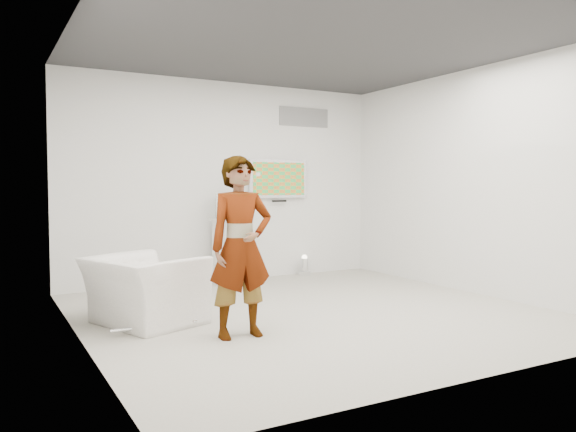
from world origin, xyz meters
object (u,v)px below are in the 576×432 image
Objects in this scene: person at (241,247)px; pedestal at (231,251)px; armchair at (144,290)px; floor_uplight at (304,266)px; tv at (278,179)px.

person is 2.98m from pedestal.
person reaches higher than armchair.
pedestal is (1.75, 1.82, 0.13)m from armchair.
pedestal reaches higher than armchair.
floor_uplight is (1.33, 0.13, -0.32)m from pedestal.
pedestal is at bearing -174.19° from floor_uplight.
person is (-1.99, -3.01, -0.69)m from tv.
person is 1.80× the size of pedestal.
tv is at bearing -72.94° from armchair.
person reaches higher than pedestal.
pedestal is (-0.91, -0.26, -1.07)m from tv.
armchair is at bearing 126.78° from person.
armchair reaches higher than floor_uplight.
tv is at bearing 16.13° from pedestal.
floor_uplight is (0.41, -0.13, -1.39)m from tv.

